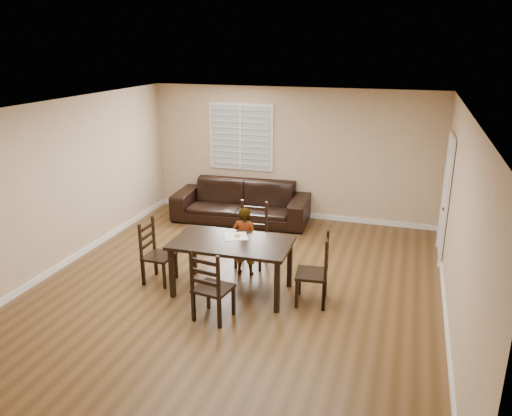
# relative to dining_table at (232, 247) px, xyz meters

# --- Properties ---
(ground) EXTENTS (7.00, 7.00, 0.00)m
(ground) POSITION_rel_dining_table_xyz_m (0.02, 0.10, -0.72)
(ground) COLOR brown
(ground) RESTS_ON ground
(room) EXTENTS (6.04, 7.04, 2.72)m
(room) POSITION_rel_dining_table_xyz_m (0.05, 0.28, 1.09)
(room) COLOR tan
(room) RESTS_ON ground
(dining_table) EXTENTS (1.74, 1.01, 0.81)m
(dining_table) POSITION_rel_dining_table_xyz_m (0.00, 0.00, 0.00)
(dining_table) COLOR black
(dining_table) RESTS_ON ground
(chair_near) EXTENTS (0.49, 0.46, 1.06)m
(chair_near) POSITION_rel_dining_table_xyz_m (-0.03, 1.09, -0.24)
(chair_near) COLOR black
(chair_near) RESTS_ON ground
(chair_far) EXTENTS (0.52, 0.50, 1.02)m
(chair_far) POSITION_rel_dining_table_xyz_m (-0.00, -0.91, -0.25)
(chair_far) COLOR black
(chair_far) RESTS_ON ground
(chair_left) EXTENTS (0.43, 0.45, 0.99)m
(chair_left) POSITION_rel_dining_table_xyz_m (-1.30, -0.03, -0.27)
(chair_left) COLOR black
(chair_left) RESTS_ON ground
(chair_right) EXTENTS (0.48, 0.51, 1.03)m
(chair_right) POSITION_rel_dining_table_xyz_m (1.30, 0.04, -0.25)
(chair_right) COLOR black
(chair_right) RESTS_ON ground
(child) EXTENTS (0.41, 0.28, 1.12)m
(child) POSITION_rel_dining_table_xyz_m (-0.02, 0.62, -0.16)
(child) COLOR gray
(child) RESTS_ON ground
(napkin) EXTENTS (0.45, 0.45, 0.00)m
(napkin) POSITION_rel_dining_table_xyz_m (-0.00, 0.19, 0.09)
(napkin) COLOR beige
(napkin) RESTS_ON dining_table
(donut) EXTENTS (0.09, 0.09, 0.03)m
(donut) POSITION_rel_dining_table_xyz_m (0.02, 0.19, 0.11)
(donut) COLOR #B37C40
(donut) RESTS_ON napkin
(sofa) EXTENTS (2.82, 1.23, 0.81)m
(sofa) POSITION_rel_dining_table_xyz_m (-0.90, 2.99, -0.31)
(sofa) COLOR black
(sofa) RESTS_ON ground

